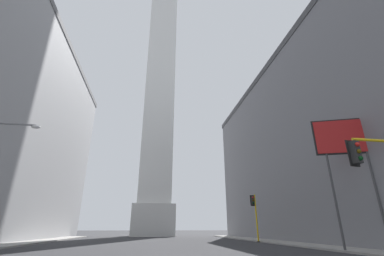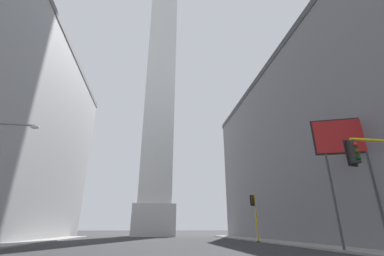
{
  "view_description": "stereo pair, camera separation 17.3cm",
  "coord_description": "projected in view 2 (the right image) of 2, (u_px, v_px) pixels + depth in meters",
  "views": [
    {
      "loc": [
        -0.9,
        -1.58,
        1.59
      ],
      "look_at": [
        5.46,
        38.38,
        17.4
      ],
      "focal_mm": 24.0,
      "sensor_mm": 36.0,
      "label": 1
    },
    {
      "loc": [
        -0.73,
        -1.61,
        1.59
      ],
      "look_at": [
        5.46,
        38.38,
        17.4
      ],
      "focal_mm": 24.0,
      "sensor_mm": 36.0,
      "label": 2
    }
  ],
  "objects": [
    {
      "name": "sidewalk_right",
      "position": [
        334.0,
        247.0,
        21.89
      ],
      "size": [
        5.0,
        67.8,
        0.15
      ],
      "primitive_type": "cube",
      "color": "gray",
      "rests_on": "ground_plane"
    },
    {
      "name": "obelisk",
      "position": [
        160.0,
        83.0,
        66.28
      ],
      "size": [
        8.76,
        8.76,
        76.0
      ],
      "color": "silver",
      "rests_on": "ground_plane"
    },
    {
      "name": "building_right",
      "position": [
        340.0,
        145.0,
        36.54
      ],
      "size": [
        19.89,
        50.32,
        25.13
      ],
      "color": "slate",
      "rests_on": "ground_plane"
    },
    {
      "name": "billboard_sign",
      "position": [
        343.0,
        142.0,
        20.5
      ],
      "size": [
        4.16,
        1.67,
        9.98
      ],
      "color": "#3F3F42",
      "rests_on": "ground_plane"
    },
    {
      "name": "traffic_light_mid_right",
      "position": [
        255.0,
        210.0,
        32.21
      ],
      "size": [
        0.76,
        0.52,
        5.58
      ],
      "color": "yellow",
      "rests_on": "ground_plane"
    }
  ]
}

